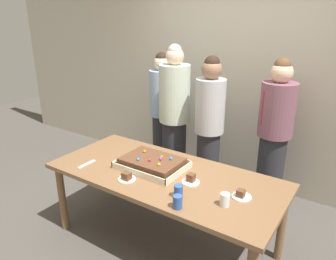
# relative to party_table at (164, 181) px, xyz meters

# --- Properties ---
(ground_plane) EXTENTS (12.00, 12.00, 0.00)m
(ground_plane) POSITION_rel_party_table_xyz_m (0.00, 0.00, -0.66)
(ground_plane) COLOR #4C4742
(interior_back_panel) EXTENTS (8.00, 0.12, 3.00)m
(interior_back_panel) POSITION_rel_party_table_xyz_m (0.00, 1.60, 0.84)
(interior_back_panel) COLOR #B2A893
(interior_back_panel) RESTS_ON ground_plane
(party_table) EXTENTS (2.08, 0.94, 0.74)m
(party_table) POSITION_rel_party_table_xyz_m (0.00, 0.00, 0.00)
(party_table) COLOR brown
(party_table) RESTS_ON ground_plane
(sheet_cake) EXTENTS (0.60, 0.43, 0.12)m
(sheet_cake) POSITION_rel_party_table_xyz_m (-0.16, 0.03, 0.12)
(sheet_cake) COLOR beige
(sheet_cake) RESTS_ON party_table
(plated_slice_near_left) EXTENTS (0.15, 0.15, 0.08)m
(plated_slice_near_left) POSITION_rel_party_table_xyz_m (0.27, -0.01, 0.10)
(plated_slice_near_left) COLOR white
(plated_slice_near_left) RESTS_ON party_table
(plated_slice_near_right) EXTENTS (0.15, 0.15, 0.07)m
(plated_slice_near_right) POSITION_rel_party_table_xyz_m (0.71, 0.01, 0.10)
(plated_slice_near_right) COLOR white
(plated_slice_near_right) RESTS_ON party_table
(plated_slice_far_left) EXTENTS (0.15, 0.15, 0.07)m
(plated_slice_far_left) POSITION_rel_party_table_xyz_m (-0.20, -0.28, 0.10)
(plated_slice_far_left) COLOR white
(plated_slice_far_left) RESTS_ON party_table
(drink_cup_nearest) EXTENTS (0.07, 0.07, 0.10)m
(drink_cup_nearest) POSITION_rel_party_table_xyz_m (0.38, -0.39, 0.12)
(drink_cup_nearest) COLOR #2D5199
(drink_cup_nearest) RESTS_ON party_table
(drink_cup_middle) EXTENTS (0.07, 0.07, 0.10)m
(drink_cup_middle) POSITION_rel_party_table_xyz_m (0.65, -0.17, 0.12)
(drink_cup_middle) COLOR white
(drink_cup_middle) RESTS_ON party_table
(drink_cup_far_end) EXTENTS (0.07, 0.07, 0.10)m
(drink_cup_far_end) POSITION_rel_party_table_xyz_m (0.31, -0.26, 0.12)
(drink_cup_far_end) COLOR #2D5199
(drink_cup_far_end) RESTS_ON party_table
(cake_server_utensil) EXTENTS (0.03, 0.20, 0.01)m
(cake_server_utensil) POSITION_rel_party_table_xyz_m (-0.70, -0.26, 0.08)
(cake_server_utensil) COLOR silver
(cake_server_utensil) RESTS_ON party_table
(person_serving_front) EXTENTS (0.36, 0.36, 1.67)m
(person_serving_front) POSITION_rel_party_table_xyz_m (0.61, 1.15, 0.20)
(person_serving_front) COLOR #28282D
(person_serving_front) RESTS_ON ground_plane
(person_green_shirt_behind) EXTENTS (0.31, 0.31, 1.67)m
(person_green_shirt_behind) POSITION_rel_party_table_xyz_m (-0.00, 0.85, 0.22)
(person_green_shirt_behind) COLOR #28282D
(person_green_shirt_behind) RESTS_ON ground_plane
(person_striped_tie_right) EXTENTS (0.32, 0.32, 1.63)m
(person_striped_tie_right) POSITION_rel_party_table_xyz_m (-0.83, 1.16, 0.19)
(person_striped_tie_right) COLOR #28282D
(person_striped_tie_right) RESTS_ON ground_plane
(person_left_edge_reaching) EXTENTS (0.35, 0.35, 1.76)m
(person_left_edge_reaching) POSITION_rel_party_table_xyz_m (-0.46, 0.87, 0.25)
(person_left_edge_reaching) COLOR #28282D
(person_left_edge_reaching) RESTS_ON ground_plane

